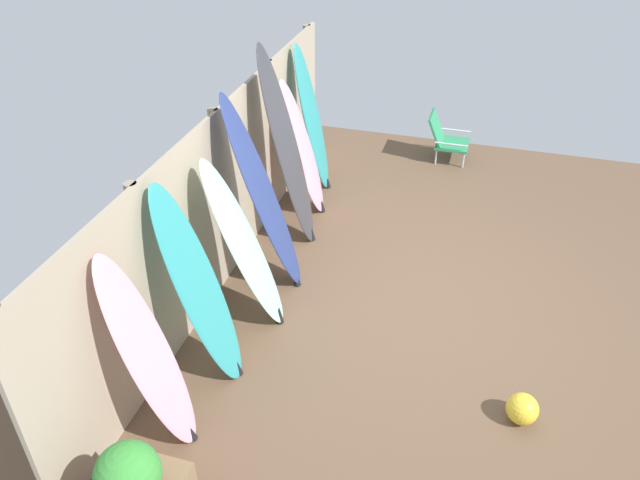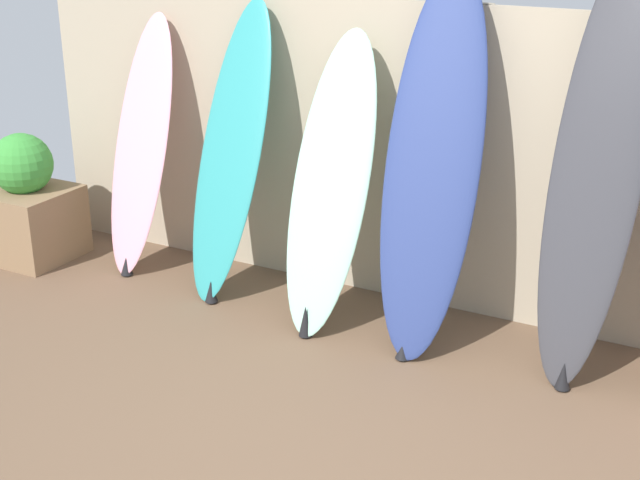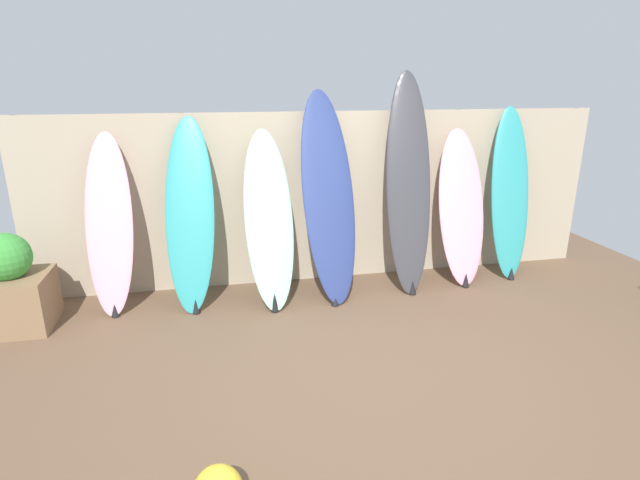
{
  "view_description": "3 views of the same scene",
  "coord_description": "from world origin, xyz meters",
  "px_view_note": "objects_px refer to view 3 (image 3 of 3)",
  "views": [
    {
      "loc": [
        -4.86,
        -0.4,
        4.0
      ],
      "look_at": [
        -0.45,
        0.89,
        0.88
      ],
      "focal_mm": 35.0,
      "sensor_mm": 36.0,
      "label": 1
    },
    {
      "loc": [
        1.55,
        -2.71,
        2.34
      ],
      "look_at": [
        -0.31,
        0.73,
        0.83
      ],
      "focal_mm": 50.0,
      "sensor_mm": 36.0,
      "label": 2
    },
    {
      "loc": [
        -1.14,
        -3.07,
        2.1
      ],
      "look_at": [
        -0.32,
        0.81,
        0.82
      ],
      "focal_mm": 28.0,
      "sensor_mm": 36.0,
      "label": 3
    }
  ],
  "objects_px": {
    "surfboard_navy_3": "(328,198)",
    "surfboard_teal_6": "(510,195)",
    "surfboard_pink_5": "(461,208)",
    "surfboard_charcoal_4": "(408,185)",
    "planter_box": "(12,289)",
    "surfboard_teal_1": "(190,216)",
    "surfboard_seafoam_2": "(269,221)",
    "surfboard_pink_0": "(109,226)"
  },
  "relations": [
    {
      "from": "planter_box",
      "to": "surfboard_charcoal_4",
      "type": "bearing_deg",
      "value": 3.22
    },
    {
      "from": "surfboard_teal_1",
      "to": "surfboard_navy_3",
      "type": "xyz_separation_m",
      "value": [
        1.32,
        -0.06,
        0.13
      ]
    },
    {
      "from": "surfboard_navy_3",
      "to": "surfboard_teal_1",
      "type": "bearing_deg",
      "value": 177.54
    },
    {
      "from": "surfboard_pink_5",
      "to": "surfboard_navy_3",
      "type": "bearing_deg",
      "value": -176.96
    },
    {
      "from": "surfboard_teal_6",
      "to": "planter_box",
      "type": "height_order",
      "value": "surfboard_teal_6"
    },
    {
      "from": "surfboard_teal_1",
      "to": "surfboard_seafoam_2",
      "type": "height_order",
      "value": "surfboard_teal_1"
    },
    {
      "from": "surfboard_navy_3",
      "to": "surfboard_charcoal_4",
      "type": "relative_size",
      "value": 0.92
    },
    {
      "from": "surfboard_pink_0",
      "to": "planter_box",
      "type": "height_order",
      "value": "surfboard_pink_0"
    },
    {
      "from": "surfboard_teal_1",
      "to": "surfboard_navy_3",
      "type": "distance_m",
      "value": 1.33
    },
    {
      "from": "surfboard_seafoam_2",
      "to": "surfboard_charcoal_4",
      "type": "bearing_deg",
      "value": 3.04
    },
    {
      "from": "surfboard_seafoam_2",
      "to": "surfboard_teal_6",
      "type": "relative_size",
      "value": 0.9
    },
    {
      "from": "surfboard_charcoal_4",
      "to": "planter_box",
      "type": "distance_m",
      "value": 3.77
    },
    {
      "from": "surfboard_teal_1",
      "to": "planter_box",
      "type": "height_order",
      "value": "surfboard_teal_1"
    },
    {
      "from": "surfboard_teal_6",
      "to": "surfboard_navy_3",
      "type": "bearing_deg",
      "value": -176.1
    },
    {
      "from": "surfboard_charcoal_4",
      "to": "planter_box",
      "type": "bearing_deg",
      "value": -176.78
    },
    {
      "from": "surfboard_teal_1",
      "to": "planter_box",
      "type": "bearing_deg",
      "value": -171.72
    },
    {
      "from": "surfboard_navy_3",
      "to": "planter_box",
      "type": "xyz_separation_m",
      "value": [
        -2.86,
        -0.17,
        -0.64
      ]
    },
    {
      "from": "surfboard_pink_5",
      "to": "surfboard_teal_6",
      "type": "bearing_deg",
      "value": 6.0
    },
    {
      "from": "surfboard_charcoal_4",
      "to": "surfboard_teal_6",
      "type": "xyz_separation_m",
      "value": [
        1.22,
        0.1,
        -0.18
      ]
    },
    {
      "from": "surfboard_seafoam_2",
      "to": "surfboard_pink_5",
      "type": "height_order",
      "value": "surfboard_seafoam_2"
    },
    {
      "from": "surfboard_pink_0",
      "to": "surfboard_navy_3",
      "type": "xyz_separation_m",
      "value": [
        2.06,
        -0.11,
        0.19
      ]
    },
    {
      "from": "surfboard_teal_6",
      "to": "surfboard_teal_1",
      "type": "bearing_deg",
      "value": -178.59
    },
    {
      "from": "surfboard_pink_0",
      "to": "surfboard_pink_5",
      "type": "bearing_deg",
      "value": -0.45
    },
    {
      "from": "surfboard_seafoam_2",
      "to": "planter_box",
      "type": "xyz_separation_m",
      "value": [
        -2.27,
        -0.13,
        -0.45
      ]
    },
    {
      "from": "surfboard_pink_5",
      "to": "surfboard_teal_6",
      "type": "distance_m",
      "value": 0.61
    },
    {
      "from": "surfboard_seafoam_2",
      "to": "surfboard_teal_6",
      "type": "xyz_separation_m",
      "value": [
        2.65,
        0.17,
        0.1
      ]
    },
    {
      "from": "surfboard_navy_3",
      "to": "surfboard_pink_5",
      "type": "height_order",
      "value": "surfboard_navy_3"
    },
    {
      "from": "planter_box",
      "to": "surfboard_pink_5",
      "type": "bearing_deg",
      "value": 3.24
    },
    {
      "from": "surfboard_navy_3",
      "to": "surfboard_pink_0",
      "type": "bearing_deg",
      "value": 177.07
    },
    {
      "from": "surfboard_navy_3",
      "to": "surfboard_teal_6",
      "type": "xyz_separation_m",
      "value": [
        2.06,
        0.14,
        -0.1
      ]
    },
    {
      "from": "surfboard_navy_3",
      "to": "planter_box",
      "type": "height_order",
      "value": "surfboard_navy_3"
    },
    {
      "from": "surfboard_seafoam_2",
      "to": "surfboard_navy_3",
      "type": "distance_m",
      "value": 0.62
    },
    {
      "from": "surfboard_teal_1",
      "to": "surfboard_teal_6",
      "type": "height_order",
      "value": "surfboard_teal_6"
    },
    {
      "from": "surfboard_pink_0",
      "to": "surfboard_pink_5",
      "type": "height_order",
      "value": "surfboard_pink_0"
    },
    {
      "from": "surfboard_pink_0",
      "to": "surfboard_charcoal_4",
      "type": "bearing_deg",
      "value": -1.27
    },
    {
      "from": "surfboard_charcoal_4",
      "to": "surfboard_teal_1",
      "type": "bearing_deg",
      "value": 179.58
    },
    {
      "from": "surfboard_teal_1",
      "to": "surfboard_charcoal_4",
      "type": "relative_size",
      "value": 0.81
    },
    {
      "from": "planter_box",
      "to": "surfboard_pink_0",
      "type": "bearing_deg",
      "value": 18.67
    },
    {
      "from": "surfboard_pink_5",
      "to": "surfboard_teal_6",
      "type": "xyz_separation_m",
      "value": [
        0.59,
        0.06,
        0.11
      ]
    },
    {
      "from": "surfboard_navy_3",
      "to": "surfboard_teal_6",
      "type": "relative_size",
      "value": 1.1
    },
    {
      "from": "surfboard_teal_1",
      "to": "surfboard_pink_5",
      "type": "bearing_deg",
      "value": 0.43
    },
    {
      "from": "surfboard_teal_1",
      "to": "surfboard_pink_5",
      "type": "relative_size",
      "value": 1.1
    }
  ]
}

